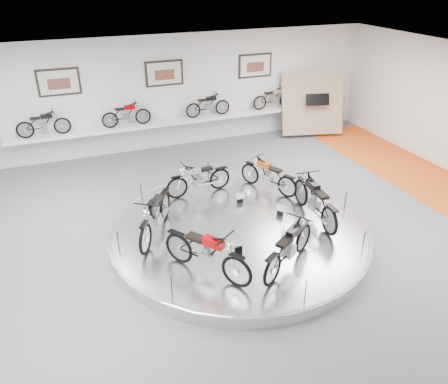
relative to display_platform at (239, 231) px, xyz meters
name	(u,v)px	position (x,y,z in m)	size (l,w,h in m)	color
floor	(244,243)	(0.00, -0.30, -0.15)	(16.00, 16.00, 0.00)	#555558
ceiling	(248,79)	(0.00, -0.30, 3.85)	(16.00, 16.00, 0.00)	white
wall_back	(165,93)	(0.00, 6.70, 1.85)	(16.00, 16.00, 0.00)	silver
dado_band	(168,132)	(0.00, 6.68, 0.40)	(15.68, 0.04, 1.10)	#BCBCBA
display_platform	(239,231)	(0.00, 0.00, 0.00)	(6.40, 6.40, 0.30)	silver
platform_rim	(239,227)	(0.00, 0.00, 0.12)	(6.40, 6.40, 0.10)	#B2B2BA
shelf	(169,122)	(0.00, 6.40, 0.85)	(11.00, 0.55, 0.10)	silver
poster_left	(59,82)	(-3.50, 6.66, 2.55)	(1.35, 0.06, 0.88)	beige
poster_center	(164,73)	(0.00, 6.66, 2.55)	(1.35, 0.06, 0.88)	beige
poster_right	(255,66)	(3.50, 6.66, 2.55)	(1.35, 0.06, 0.88)	beige
display_panel	(312,104)	(5.60, 5.80, 1.10)	(2.40, 0.12, 2.40)	#9D8864
shelf_bike_a	(44,125)	(-4.20, 6.40, 1.27)	(1.22, 0.42, 0.73)	black
shelf_bike_b	(126,116)	(-1.50, 6.40, 1.27)	(1.22, 0.42, 0.73)	#8F0102
shelf_bike_c	(208,107)	(1.50, 6.40, 1.27)	(1.22, 0.42, 0.73)	black
shelf_bike_d	(273,99)	(4.20, 6.40, 1.27)	(1.22, 0.42, 0.73)	silver
bike_a	(268,175)	(1.54, 1.50, 0.63)	(1.63, 0.58, 0.96)	#B24E16
bike_b	(199,178)	(-0.36, 2.03, 0.63)	(1.64, 0.58, 0.96)	silver
bike_c	(155,215)	(-2.00, 0.39, 0.71)	(1.89, 0.67, 1.11)	black
bike_d	(207,252)	(-1.37, -1.46, 0.69)	(1.85, 0.65, 1.09)	#8F0102
bike_e	(289,247)	(0.32, -1.88, 0.67)	(1.77, 0.62, 1.04)	black
bike_f	(315,199)	(1.91, -0.35, 0.71)	(1.90, 0.67, 1.12)	black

